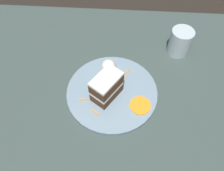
# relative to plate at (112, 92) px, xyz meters

# --- Properties ---
(ground_plane) EXTENTS (6.00, 6.00, 0.00)m
(ground_plane) POSITION_rel_plate_xyz_m (-0.01, -0.02, -0.04)
(ground_plane) COLOR black
(ground_plane) RESTS_ON ground
(dining_table) EXTENTS (1.19, 0.92, 0.04)m
(dining_table) POSITION_rel_plate_xyz_m (-0.01, -0.02, -0.03)
(dining_table) COLOR #384742
(dining_table) RESTS_ON ground
(plate) EXTENTS (0.30, 0.30, 0.02)m
(plate) POSITION_rel_plate_xyz_m (0.00, 0.00, 0.00)
(plate) COLOR gray
(plate) RESTS_ON dining_table
(cake_slice) EXTENTS (0.10, 0.11, 0.09)m
(cake_slice) POSITION_rel_plate_xyz_m (-0.02, -0.01, 0.05)
(cake_slice) COLOR #4C2D19
(cake_slice) RESTS_ON plate
(cream_dollop) EXTENTS (0.05, 0.05, 0.05)m
(cream_dollop) POSITION_rel_plate_xyz_m (-0.02, 0.08, 0.03)
(cream_dollop) COLOR white
(cream_dollop) RESTS_ON plate
(orange_garnish) EXTENTS (0.07, 0.07, 0.00)m
(orange_garnish) POSITION_rel_plate_xyz_m (0.09, -0.05, 0.01)
(orange_garnish) COLOR orange
(orange_garnish) RESTS_ON plate
(carrot_shreds_scatter) EXTENTS (0.16, 0.18, 0.00)m
(carrot_shreds_scatter) POSITION_rel_plate_xyz_m (-0.01, 0.01, 0.01)
(carrot_shreds_scatter) COLOR orange
(carrot_shreds_scatter) RESTS_ON plate
(drinking_glass) EXTENTS (0.08, 0.08, 0.10)m
(drinking_glass) POSITION_rel_plate_xyz_m (0.23, 0.21, 0.03)
(drinking_glass) COLOR silver
(drinking_glass) RESTS_ON dining_table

